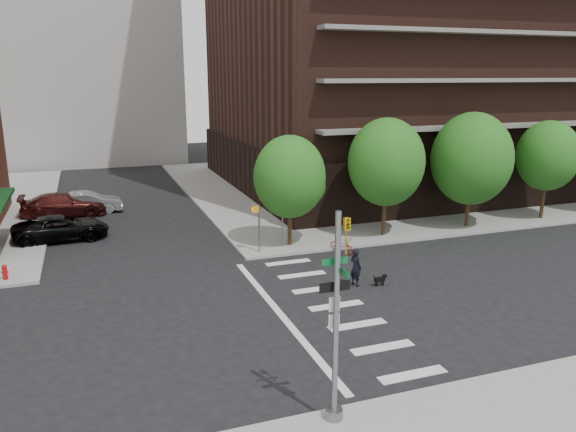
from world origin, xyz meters
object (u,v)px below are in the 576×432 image
at_px(fire_hydrant, 5,271).
at_px(dog_walker, 356,267).
at_px(traffic_signal, 337,335).
at_px(parked_car_maroon, 64,205).
at_px(parked_car_silver, 88,203).
at_px(parked_car_black, 61,228).
at_px(scooter, 342,245).

xyz_separation_m(fire_hydrant, dog_walker, (15.34, -5.92, 0.33)).
relative_size(traffic_signal, parked_car_maroon, 1.07).
relative_size(traffic_signal, parked_car_silver, 1.29).
bearing_deg(parked_car_silver, dog_walker, -150.06).
bearing_deg(parked_car_silver, parked_car_maroon, 104.28).
distance_m(fire_hydrant, dog_walker, 16.45).
relative_size(parked_car_maroon, parked_car_silver, 1.21).
bearing_deg(parked_car_silver, traffic_signal, -168.95).
distance_m(traffic_signal, parked_car_maroon, 29.04).
xyz_separation_m(parked_car_black, scooter, (14.51, -7.83, -0.31)).
height_order(parked_car_black, parked_car_silver, parked_car_silver).
bearing_deg(fire_hydrant, traffic_signal, -56.74).
bearing_deg(traffic_signal, parked_car_maroon, 105.47).
bearing_deg(parked_car_silver, scooter, -139.20).
distance_m(parked_car_maroon, scooter, 20.12).
bearing_deg(fire_hydrant, parked_car_black, 70.59).
xyz_separation_m(fire_hydrant, parked_car_silver, (3.88, 13.07, 0.21)).
height_order(parked_car_silver, dog_walker, dog_walker).
relative_size(parked_car_black, dog_walker, 3.04).
height_order(traffic_signal, parked_car_silver, traffic_signal).
xyz_separation_m(traffic_signal, parked_car_maroon, (-7.73, 27.93, -1.89)).
height_order(traffic_signal, parked_car_black, traffic_signal).
height_order(fire_hydrant, parked_car_black, parked_car_black).
bearing_deg(traffic_signal, fire_hydrant, 123.26).
relative_size(traffic_signal, fire_hydrant, 8.20).
bearing_deg(dog_walker, parked_car_silver, 13.17).
bearing_deg(parked_car_black, dog_walker, -137.76).
distance_m(parked_car_black, dog_walker, 18.03).
xyz_separation_m(fire_hydrant, parked_car_maroon, (2.30, 12.63, 0.26)).
relative_size(parked_car_black, parked_car_maroon, 0.96).
relative_size(parked_car_maroon, scooter, 3.39).
height_order(parked_car_black, parked_car_maroon, parked_car_maroon).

